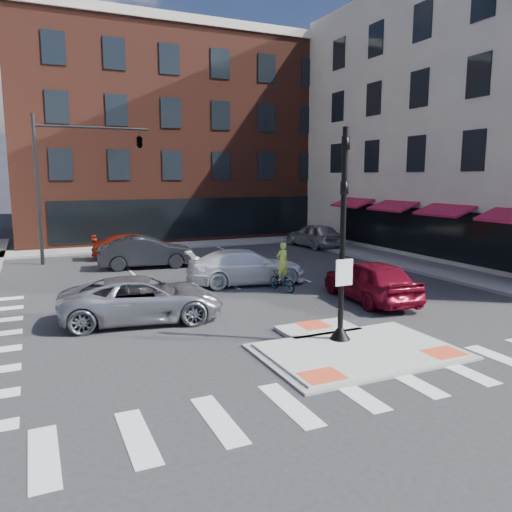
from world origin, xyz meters
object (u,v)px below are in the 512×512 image
silver_suv (143,299)px  cyclist (282,275)px  red_sedan (371,280)px  bg_car_red (135,246)px  white_pickup (246,267)px  bg_car_dark (146,252)px  bg_car_silver (314,235)px

silver_suv → cyclist: size_ratio=2.61×
red_sedan → bg_car_red: red_sedan is taller
white_pickup → silver_suv: bearing=133.1°
white_pickup → red_sedan: bearing=-139.7°
white_pickup → cyclist: bearing=-149.1°
red_sedan → bg_car_red: bearing=-60.5°
bg_car_dark → cyclist: cyclist is taller
silver_suv → bg_car_red: bearing=-1.0°
silver_suv → bg_car_silver: bg_car_silver is taller
bg_car_dark → bg_car_red: size_ratio=1.02×
silver_suv → bg_car_silver: (14.21, 12.69, 0.07)m
bg_car_dark → silver_suv: bearing=174.2°
bg_car_red → cyclist: (4.01, -11.08, -0.02)m
cyclist → silver_suv: bearing=6.7°
silver_suv → red_sedan: 8.60m
white_pickup → bg_car_red: (-3.18, 9.19, -0.06)m
red_sedan → cyclist: 3.74m
bg_car_dark → cyclist: (4.02, -7.77, -0.13)m
bg_car_red → white_pickup: bearing=-156.0°
silver_suv → bg_car_silver: 19.05m
red_sedan → bg_car_silver: 14.76m
bg_car_red → cyclist: size_ratio=2.37×
red_sedan → bg_car_silver: (5.67, 13.63, 0.00)m
red_sedan → cyclist: size_ratio=2.33×
bg_car_silver → cyclist: 13.34m
red_sedan → white_pickup: bearing=-51.8°
white_pickup → bg_car_silver: 12.44m
bg_car_dark → bg_car_red: 3.31m
silver_suv → cyclist: cyclist is taller
white_pickup → bg_car_silver: (8.80, 8.79, 0.05)m
silver_suv → bg_car_red: 13.27m
white_pickup → bg_car_dark: bearing=35.9°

